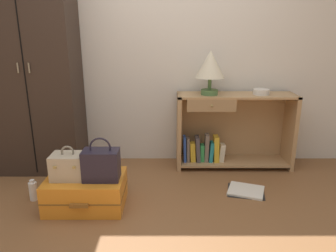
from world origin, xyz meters
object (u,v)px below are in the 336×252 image
Objects in this scene: bookshelf at (227,131)px; train_case at (68,166)px; bowl at (260,92)px; bottle at (32,191)px; open_book_on_floor at (245,191)px; wardrobe at (33,65)px; table_lamp at (209,66)px; handbag at (100,164)px; suitcase_large at (85,191)px.

train_case is (-1.42, -0.85, -0.02)m from bookshelf.
bottle is at bearing -161.26° from bowl.
wardrobe is at bearing 165.07° from open_book_on_floor.
wardrobe is 1.71m from table_lamp.
train_case is at bearing -145.97° from table_lamp.
table_lamp is at bearing 41.59° from handbag.
train_case is (-1.72, -0.81, -0.44)m from bowl.
bowl is 2.31m from bottle.
suitcase_large reaches higher than open_book_on_floor.
bottle is at bearing 168.05° from handbag.
bowl is 0.47× the size of handbag.
wardrobe is 2.05m from bookshelf.
train_case is 0.78× the size of handbag.
open_book_on_floor is (1.37, 0.23, -0.12)m from suitcase_large.
open_book_on_floor is (0.29, -0.56, -1.05)m from table_lamp.
train_case is at bearing -154.61° from bowl.
table_lamp is 1.24× the size of handbag.
bookshelf is at bearing 37.02° from handbag.
suitcase_large is at bearing -143.76° from table_lamp.
table_lamp is at bearing -179.34° from bowl.
bookshelf is at bearing 30.94° from train_case.
wardrobe is 2.24m from bowl.
bookshelf is 4.38× the size of train_case.
wardrobe is at bearing 133.72° from handbag.
train_case is 1.48× the size of bottle.
bookshelf reaches higher than bottle.
suitcase_large is (0.62, -0.77, -0.94)m from wardrobe.
bookshelf is 0.52m from bowl.
bookshelf is 6.50× the size of bottle.
suitcase_large is at bearing -147.36° from bookshelf.
handbag reaches higher than bottle.
handbag is 1.89× the size of bottle.
open_book_on_floor is at bearing -62.60° from table_lamp.
wardrobe reaches higher than suitcase_large.
bottle is (-1.78, -0.74, -0.29)m from bookshelf.
open_book_on_floor is (1.49, 0.25, -0.35)m from train_case.
wardrobe reaches higher than handbag.
bottle is (-2.08, -0.70, -0.72)m from bowl.
table_lamp is at bearing 0.87° from wardrobe.
bookshelf is 0.72m from table_lamp.
suitcase_large is at bearing -170.28° from open_book_on_floor.
bookshelf is 1.57m from suitcase_large.
open_book_on_floor is at bearing -83.56° from bookshelf.
bowl is 1.00m from open_book_on_floor.
handbag is 0.70m from bottle.
train_case reaches higher than suitcase_large.
bookshelf is 3.44× the size of handbag.
table_lamp is (-0.22, -0.04, 0.68)m from bookshelf.
train_case is at bearing -170.41° from open_book_on_floor.
suitcase_large is (-1.08, -0.79, -0.93)m from table_lamp.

